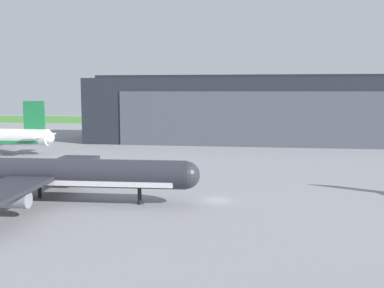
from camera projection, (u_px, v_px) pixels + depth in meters
ground_plane at (216, 200)px, 66.10m from camera, size 440.00×440.00×0.00m
grass_field_strip at (245, 121)px, 239.10m from camera, size 440.00×56.00×0.08m
maintenance_hangar at (250, 110)px, 143.39m from camera, size 100.84×32.25×21.20m
airliner_near_right at (43, 173)px, 64.87m from camera, size 45.44×38.06×13.37m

